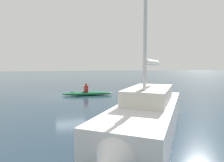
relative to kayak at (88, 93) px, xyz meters
The scene contains 4 objects.
ground_plane 1.41m from the kayak, 13.70° to the right, with size 160.00×160.00×0.00m, color #233847.
kayak is the anchor object (origin of this frame).
kayaker 0.49m from the kayak, ahead, with size 0.53×2.35×0.72m.
sailboat_far_left_berth 9.73m from the kayak, 93.94° to the left, with size 5.93×7.15×10.64m.
Camera 1 is at (1.18, 16.55, 2.48)m, focal length 31.46 mm.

